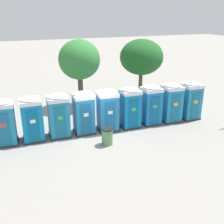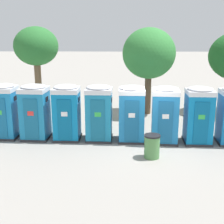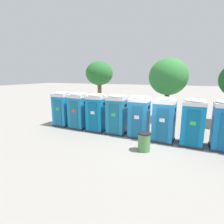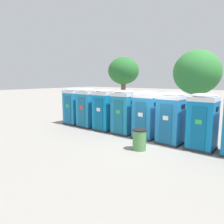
{
  "view_description": "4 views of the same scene",
  "coord_description": "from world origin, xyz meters",
  "px_view_note": "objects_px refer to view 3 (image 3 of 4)",
  "views": [
    {
      "loc": [
        -4.58,
        -13.44,
        6.83
      ],
      "look_at": [
        1.06,
        0.46,
        1.11
      ],
      "focal_mm": 42.0,
      "sensor_mm": 36.0,
      "label": 1
    },
    {
      "loc": [
        -1.32,
        -12.89,
        4.92
      ],
      "look_at": [
        -1.58,
        0.62,
        1.33
      ],
      "focal_mm": 50.0,
      "sensor_mm": 36.0,
      "label": 2
    },
    {
      "loc": [
        1.6,
        -9.54,
        3.71
      ],
      "look_at": [
        -2.51,
        0.67,
        1.39
      ],
      "focal_mm": 28.0,
      "sensor_mm": 36.0,
      "label": 3
    },
    {
      "loc": [
        4.71,
        -9.68,
        3.14
      ],
      "look_at": [
        -3.05,
        0.7,
        1.19
      ],
      "focal_mm": 35.0,
      "sensor_mm": 36.0,
      "label": 4
    }
  ],
  "objects_px": {
    "portapotty_2": "(97,112)",
    "trash_can": "(144,142)",
    "street_tree_0": "(99,74)",
    "portapotty_6": "(193,122)",
    "portapotty_5": "(164,119)",
    "portapotty_0": "(63,108)",
    "portapotty_3": "(117,114)",
    "street_tree_1": "(168,77)",
    "portapotty_1": "(79,110)",
    "portapotty_4": "(139,116)"
  },
  "relations": [
    {
      "from": "portapotty_0",
      "to": "portapotty_3",
      "type": "height_order",
      "value": "same"
    },
    {
      "from": "street_tree_0",
      "to": "portapotty_1",
      "type": "bearing_deg",
      "value": -77.47
    },
    {
      "from": "portapotty_0",
      "to": "portapotty_3",
      "type": "bearing_deg",
      "value": -3.17
    },
    {
      "from": "portapotty_6",
      "to": "street_tree_0",
      "type": "xyz_separation_m",
      "value": [
        -8.73,
        6.68,
        2.55
      ]
    },
    {
      "from": "portapotty_6",
      "to": "street_tree_1",
      "type": "distance_m",
      "value": 5.75
    },
    {
      "from": "portapotty_6",
      "to": "trash_can",
      "type": "distance_m",
      "value": 2.93
    },
    {
      "from": "portapotty_1",
      "to": "portapotty_4",
      "type": "xyz_separation_m",
      "value": [
        4.41,
        -0.22,
        0.0
      ]
    },
    {
      "from": "portapotty_4",
      "to": "street_tree_1",
      "type": "bearing_deg",
      "value": 76.31
    },
    {
      "from": "street_tree_0",
      "to": "trash_can",
      "type": "distance_m",
      "value": 11.19
    },
    {
      "from": "portapotty_2",
      "to": "portapotty_6",
      "type": "height_order",
      "value": "same"
    },
    {
      "from": "portapotty_4",
      "to": "street_tree_0",
      "type": "xyz_separation_m",
      "value": [
        -5.8,
        6.47,
        2.55
      ]
    },
    {
      "from": "street_tree_0",
      "to": "trash_can",
      "type": "height_order",
      "value": "street_tree_0"
    },
    {
      "from": "street_tree_0",
      "to": "trash_can",
      "type": "xyz_separation_m",
      "value": [
        6.53,
        -8.44,
        -3.36
      ]
    },
    {
      "from": "trash_can",
      "to": "portapotty_3",
      "type": "bearing_deg",
      "value": 136.8
    },
    {
      "from": "portapotty_5",
      "to": "portapotty_6",
      "type": "height_order",
      "value": "same"
    },
    {
      "from": "portapotty_5",
      "to": "portapotty_1",
      "type": "bearing_deg",
      "value": 176.31
    },
    {
      "from": "portapotty_2",
      "to": "portapotty_6",
      "type": "bearing_deg",
      "value": -3.52
    },
    {
      "from": "portapotty_1",
      "to": "street_tree_1",
      "type": "relative_size",
      "value": 0.5
    },
    {
      "from": "portapotty_2",
      "to": "street_tree_1",
      "type": "distance_m",
      "value": 6.58
    },
    {
      "from": "portapotty_2",
      "to": "portapotty_5",
      "type": "bearing_deg",
      "value": -3.95
    },
    {
      "from": "portapotty_4",
      "to": "street_tree_0",
      "type": "relative_size",
      "value": 0.5
    },
    {
      "from": "portapotty_6",
      "to": "street_tree_0",
      "type": "height_order",
      "value": "street_tree_0"
    },
    {
      "from": "portapotty_4",
      "to": "portapotty_1",
      "type": "bearing_deg",
      "value": 177.15
    },
    {
      "from": "portapotty_0",
      "to": "portapotty_4",
      "type": "distance_m",
      "value": 5.89
    },
    {
      "from": "portapotty_3",
      "to": "street_tree_1",
      "type": "relative_size",
      "value": 0.5
    },
    {
      "from": "portapotty_0",
      "to": "street_tree_0",
      "type": "height_order",
      "value": "street_tree_0"
    },
    {
      "from": "portapotty_1",
      "to": "portapotty_5",
      "type": "distance_m",
      "value": 5.89
    },
    {
      "from": "portapotty_2",
      "to": "street_tree_0",
      "type": "bearing_deg",
      "value": 114.33
    },
    {
      "from": "portapotty_0",
      "to": "portapotty_4",
      "type": "xyz_separation_m",
      "value": [
        5.88,
        -0.34,
        0.0
      ]
    },
    {
      "from": "street_tree_0",
      "to": "street_tree_1",
      "type": "xyz_separation_m",
      "value": [
        6.96,
        -1.71,
        -0.28
      ]
    },
    {
      "from": "portapotty_1",
      "to": "portapotty_4",
      "type": "height_order",
      "value": "same"
    },
    {
      "from": "portapotty_3",
      "to": "portapotty_6",
      "type": "bearing_deg",
      "value": -4.03
    },
    {
      "from": "portapotty_4",
      "to": "trash_can",
      "type": "bearing_deg",
      "value": -69.62
    },
    {
      "from": "portapotty_0",
      "to": "portapotty_2",
      "type": "distance_m",
      "value": 2.94
    },
    {
      "from": "portapotty_1",
      "to": "portapotty_2",
      "type": "xyz_separation_m",
      "value": [
        1.47,
        -0.07,
        0.0
      ]
    },
    {
      "from": "portapotty_4",
      "to": "portapotty_6",
      "type": "distance_m",
      "value": 2.94
    },
    {
      "from": "portapotty_3",
      "to": "portapotty_5",
      "type": "xyz_separation_m",
      "value": [
        2.93,
        -0.25,
        -0.0
      ]
    },
    {
      "from": "portapotty_5",
      "to": "portapotty_2",
      "type": "bearing_deg",
      "value": 176.05
    },
    {
      "from": "portapotty_0",
      "to": "portapotty_1",
      "type": "bearing_deg",
      "value": -4.63
    },
    {
      "from": "portapotty_4",
      "to": "trash_can",
      "type": "relative_size",
      "value": 2.69
    },
    {
      "from": "portapotty_2",
      "to": "portapotty_4",
      "type": "relative_size",
      "value": 1.0
    },
    {
      "from": "trash_can",
      "to": "portapotty_0",
      "type": "bearing_deg",
      "value": 160.73
    },
    {
      "from": "portapotty_1",
      "to": "portapotty_3",
      "type": "height_order",
      "value": "same"
    },
    {
      "from": "portapotty_1",
      "to": "portapotty_2",
      "type": "bearing_deg",
      "value": -2.9
    },
    {
      "from": "portapotty_6",
      "to": "portapotty_2",
      "type": "bearing_deg",
      "value": 176.48
    },
    {
      "from": "portapotty_1",
      "to": "portapotty_2",
      "type": "distance_m",
      "value": 1.47
    },
    {
      "from": "portapotty_1",
      "to": "portapotty_6",
      "type": "xyz_separation_m",
      "value": [
        7.35,
        -0.44,
        0.0
      ]
    },
    {
      "from": "portapotty_2",
      "to": "trash_can",
      "type": "height_order",
      "value": "portapotty_2"
    },
    {
      "from": "portapotty_2",
      "to": "street_tree_0",
      "type": "xyz_separation_m",
      "value": [
        -2.86,
        6.32,
        2.55
      ]
    },
    {
      "from": "portapotty_2",
      "to": "portapotty_5",
      "type": "height_order",
      "value": "same"
    }
  ]
}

